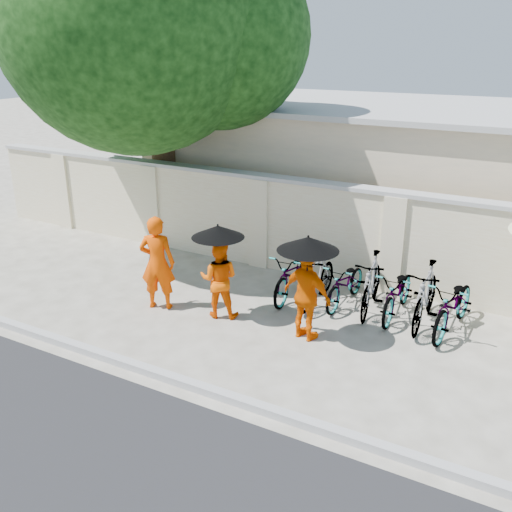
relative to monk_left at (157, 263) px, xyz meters
The scene contains 17 objects.
ground 1.90m from the monk_left, ahead, with size 80.00×80.00×0.00m, color #B7B1A3.
kerb 2.71m from the monk_left, 50.23° to the right, with size 40.00×0.16×0.12m, color #A3A3A3.
compound_wall 3.94m from the monk_left, 47.87° to the left, with size 20.00×0.30×2.00m, color #ECE4C6.
building_behind 7.68m from the monk_left, 61.54° to the left, with size 14.00×6.00×3.20m, color beige.
shade_tree 5.38m from the monk_left, 126.79° to the left, with size 6.70×6.20×8.20m.
monk_left is the anchor object (origin of this frame).
monk_center 1.24m from the monk_left, 11.64° to the left, with size 0.71×0.56×1.47m, color #F75701.
parasol_center 1.48m from the monk_left, ahead, with size 0.94×0.94×0.95m.
monk_right 2.97m from the monk_left, ahead, with size 0.93×0.39×1.59m, color #E05700.
parasol_right 3.10m from the monk_left, ahead, with size 1.02×1.02×0.96m.
bike_0 2.67m from the monk_left, 39.21° to the left, with size 0.64×1.83×0.96m, color gray.
bike_1 3.05m from the monk_left, 32.45° to the left, with size 0.49×1.72×1.04m, color gray.
bike_2 3.60m from the monk_left, 31.00° to the left, with size 0.57×1.64×0.86m, color gray.
bike_3 4.02m from the monk_left, 26.87° to the left, with size 0.51×1.82×1.09m, color gray.
bike_4 4.49m from the monk_left, 24.16° to the left, with size 0.61×1.75×0.92m, color gray.
bike_5 4.92m from the monk_left, 20.78° to the left, with size 0.52×1.86×1.12m, color gray.
bike_6 5.38m from the monk_left, 18.28° to the left, with size 0.66×1.90×1.00m, color gray.
Camera 1 is at (4.77, -7.49, 4.78)m, focal length 40.00 mm.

